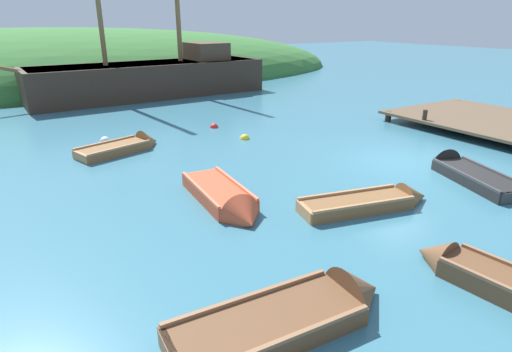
{
  "coord_description": "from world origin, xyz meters",
  "views": [
    {
      "loc": [
        -11.67,
        -9.33,
        4.73
      ],
      "look_at": [
        -5.4,
        0.91,
        0.21
      ],
      "focal_mm": 29.55,
      "sensor_mm": 36.0,
      "label": 1
    }
  ],
  "objects_px": {
    "rowboat_portside": "(302,315)",
    "buoy_red": "(214,127)",
    "rowboat_center": "(492,282)",
    "rowboat_outer_right": "(226,202)",
    "sailing_ship": "(152,83)",
    "rowboat_near_dock": "(374,203)",
    "rowboat_outer_left": "(126,148)",
    "rowboat_far": "(464,173)",
    "buoy_white": "(105,141)",
    "buoy_yellow": "(245,139)"
  },
  "relations": [
    {
      "from": "rowboat_center",
      "to": "buoy_yellow",
      "type": "distance_m",
      "value": 11.41
    },
    {
      "from": "buoy_red",
      "to": "rowboat_near_dock",
      "type": "bearing_deg",
      "value": -91.27
    },
    {
      "from": "sailing_ship",
      "to": "rowboat_far",
      "type": "distance_m",
      "value": 19.87
    },
    {
      "from": "sailing_ship",
      "to": "rowboat_near_dock",
      "type": "bearing_deg",
      "value": 85.95
    },
    {
      "from": "rowboat_far",
      "to": "buoy_red",
      "type": "height_order",
      "value": "rowboat_far"
    },
    {
      "from": "rowboat_outer_left",
      "to": "rowboat_outer_right",
      "type": "distance_m",
      "value": 6.53
    },
    {
      "from": "rowboat_center",
      "to": "rowboat_outer_right",
      "type": "height_order",
      "value": "rowboat_outer_right"
    },
    {
      "from": "rowboat_portside",
      "to": "rowboat_outer_left",
      "type": "bearing_deg",
      "value": 92.09
    },
    {
      "from": "rowboat_far",
      "to": "rowboat_outer_right",
      "type": "bearing_deg",
      "value": 93.66
    },
    {
      "from": "sailing_ship",
      "to": "rowboat_outer_right",
      "type": "distance_m",
      "value": 18.01
    },
    {
      "from": "rowboat_near_dock",
      "to": "buoy_yellow",
      "type": "relative_size",
      "value": 9.42
    },
    {
      "from": "rowboat_outer_right",
      "to": "rowboat_center",
      "type": "bearing_deg",
      "value": 27.52
    },
    {
      "from": "sailing_ship",
      "to": "rowboat_near_dock",
      "type": "distance_m",
      "value": 19.7
    },
    {
      "from": "rowboat_outer_right",
      "to": "buoy_red",
      "type": "height_order",
      "value": "rowboat_outer_right"
    },
    {
      "from": "rowboat_near_dock",
      "to": "rowboat_outer_left",
      "type": "xyz_separation_m",
      "value": [
        -4.21,
        8.58,
        0.0
      ]
    },
    {
      "from": "rowboat_near_dock",
      "to": "sailing_ship",
      "type": "bearing_deg",
      "value": 100.95
    },
    {
      "from": "rowboat_portside",
      "to": "buoy_white",
      "type": "relative_size",
      "value": 10.05
    },
    {
      "from": "rowboat_portside",
      "to": "buoy_red",
      "type": "height_order",
      "value": "rowboat_portside"
    },
    {
      "from": "rowboat_far",
      "to": "buoy_white",
      "type": "bearing_deg",
      "value": 59.13
    },
    {
      "from": "rowboat_center",
      "to": "buoy_white",
      "type": "height_order",
      "value": "rowboat_center"
    },
    {
      "from": "sailing_ship",
      "to": "rowboat_outer_left",
      "type": "height_order",
      "value": "sailing_ship"
    },
    {
      "from": "rowboat_center",
      "to": "sailing_ship",
      "type": "bearing_deg",
      "value": -10.1
    },
    {
      "from": "rowboat_portside",
      "to": "rowboat_outer_left",
      "type": "relative_size",
      "value": 1.16
    },
    {
      "from": "sailing_ship",
      "to": "rowboat_outer_left",
      "type": "distance_m",
      "value": 12.11
    },
    {
      "from": "rowboat_far",
      "to": "rowboat_outer_right",
      "type": "relative_size",
      "value": 1.08
    },
    {
      "from": "sailing_ship",
      "to": "buoy_white",
      "type": "height_order",
      "value": "sailing_ship"
    },
    {
      "from": "buoy_red",
      "to": "buoy_white",
      "type": "bearing_deg",
      "value": 177.05
    },
    {
      "from": "rowboat_portside",
      "to": "rowboat_near_dock",
      "type": "relative_size",
      "value": 1.03
    },
    {
      "from": "rowboat_portside",
      "to": "buoy_red",
      "type": "xyz_separation_m",
      "value": [
        4.6,
        12.67,
        -0.11
      ]
    },
    {
      "from": "buoy_yellow",
      "to": "buoy_red",
      "type": "bearing_deg",
      "value": 95.24
    },
    {
      "from": "buoy_yellow",
      "to": "sailing_ship",
      "type": "bearing_deg",
      "value": 89.31
    },
    {
      "from": "rowboat_portside",
      "to": "rowboat_near_dock",
      "type": "bearing_deg",
      "value": 33.76
    },
    {
      "from": "rowboat_outer_right",
      "to": "buoy_white",
      "type": "xyz_separation_m",
      "value": [
        -1.28,
        8.2,
        -0.13
      ]
    },
    {
      "from": "rowboat_center",
      "to": "rowboat_near_dock",
      "type": "distance_m",
      "value": 3.8
    },
    {
      "from": "rowboat_far",
      "to": "rowboat_outer_left",
      "type": "height_order",
      "value": "rowboat_far"
    },
    {
      "from": "rowboat_far",
      "to": "buoy_red",
      "type": "distance_m",
      "value": 10.66
    },
    {
      "from": "sailing_ship",
      "to": "rowboat_near_dock",
      "type": "height_order",
      "value": "sailing_ship"
    },
    {
      "from": "rowboat_outer_right",
      "to": "buoy_red",
      "type": "relative_size",
      "value": 9.22
    },
    {
      "from": "buoy_white",
      "to": "rowboat_far",
      "type": "bearing_deg",
      "value": -49.25
    },
    {
      "from": "rowboat_outer_left",
      "to": "buoy_red",
      "type": "distance_m",
      "value": 4.67
    },
    {
      "from": "rowboat_center",
      "to": "rowboat_far",
      "type": "bearing_deg",
      "value": -58.75
    },
    {
      "from": "rowboat_center",
      "to": "rowboat_outer_right",
      "type": "relative_size",
      "value": 0.93
    },
    {
      "from": "buoy_yellow",
      "to": "rowboat_portside",
      "type": "bearing_deg",
      "value": -115.24
    },
    {
      "from": "sailing_ship",
      "to": "rowboat_near_dock",
      "type": "relative_size",
      "value": 4.55
    },
    {
      "from": "sailing_ship",
      "to": "rowboat_portside",
      "type": "distance_m",
      "value": 22.85
    },
    {
      "from": "buoy_white",
      "to": "buoy_yellow",
      "type": "xyz_separation_m",
      "value": [
        5.05,
        -2.68,
        0.0
      ]
    },
    {
      "from": "rowboat_near_dock",
      "to": "rowboat_outer_left",
      "type": "bearing_deg",
      "value": 128.79
    },
    {
      "from": "rowboat_far",
      "to": "rowboat_portside",
      "type": "relative_size",
      "value": 0.98
    },
    {
      "from": "rowboat_center",
      "to": "rowboat_outer_left",
      "type": "bearing_deg",
      "value": 8.77
    },
    {
      "from": "sailing_ship",
      "to": "buoy_white",
      "type": "bearing_deg",
      "value": 58.65
    }
  ]
}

